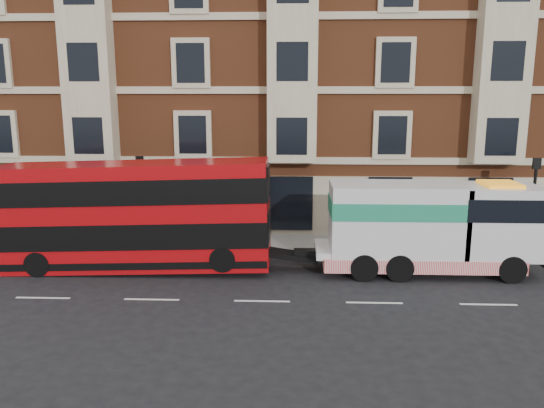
{
  "coord_description": "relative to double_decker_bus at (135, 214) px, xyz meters",
  "views": [
    {
      "loc": [
        1.06,
        -17.86,
        7.22
      ],
      "look_at": [
        0.2,
        4.0,
        2.75
      ],
      "focal_mm": 35.0,
      "sensor_mm": 36.0,
      "label": 1
    }
  ],
  "objects": [
    {
      "name": "ground",
      "position": [
        5.49,
        -3.46,
        -2.4
      ],
      "size": [
        120.0,
        120.0,
        0.0
      ],
      "primitive_type": "plane",
      "color": "black",
      "rests_on": "ground"
    },
    {
      "name": "victorian_terrace",
      "position": [
        5.99,
        11.54,
        7.67
      ],
      "size": [
        45.0,
        12.0,
        20.4
      ],
      "color": "brown",
      "rests_on": "ground"
    },
    {
      "name": "sidewalk",
      "position": [
        5.49,
        4.04,
        -2.32
      ],
      "size": [
        90.0,
        3.0,
        0.15
      ],
      "primitive_type": "cube",
      "color": "slate",
      "rests_on": "ground"
    },
    {
      "name": "tow_truck",
      "position": [
        12.06,
        0.0,
        -0.42
      ],
      "size": [
        8.95,
        2.65,
        3.73
      ],
      "color": "silver",
      "rests_on": "ground"
    },
    {
      "name": "double_decker_bus",
      "position": [
        0.0,
        0.0,
        0.0
      ],
      "size": [
        11.18,
        2.57,
        4.53
      ],
      "color": "#A8090D",
      "rests_on": "ground"
    },
    {
      "name": "lamp_post_west",
      "position": [
        -0.51,
        2.74,
        0.28
      ],
      "size": [
        0.35,
        0.15,
        4.35
      ],
      "color": "black",
      "rests_on": "sidewalk"
    },
    {
      "name": "lamp_post_east",
      "position": [
        17.49,
        2.74,
        0.28
      ],
      "size": [
        0.35,
        0.15,
        4.35
      ],
      "color": "black",
      "rests_on": "sidewalk"
    },
    {
      "name": "pedestrian",
      "position": [
        -6.86,
        3.77,
        -1.44
      ],
      "size": [
        0.66,
        0.51,
        1.62
      ],
      "primitive_type": "imported",
      "rotation": [
        0.0,
        0.0,
        -0.22
      ],
      "color": "#1C2538",
      "rests_on": "sidewalk"
    }
  ]
}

